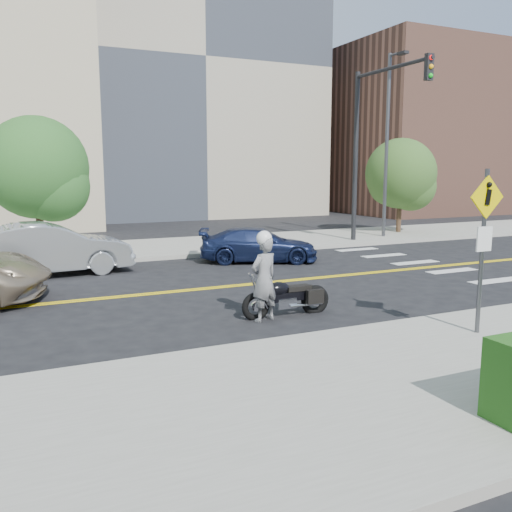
{
  "coord_description": "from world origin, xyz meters",
  "views": [
    {
      "loc": [
        -3.58,
        -13.39,
        3.12
      ],
      "look_at": [
        1.49,
        -2.38,
        1.2
      ],
      "focal_mm": 38.0,
      "sensor_mm": 36.0,
      "label": 1
    }
  ],
  "objects_px": {
    "pedestrian_sign": "(484,235)",
    "motorcyclist": "(264,276)",
    "parked_car_silver": "(49,249)",
    "motorcycle": "(287,288)",
    "parked_car_blue": "(258,245)"
  },
  "relations": [
    {
      "from": "pedestrian_sign",
      "to": "motorcyclist",
      "type": "xyz_separation_m",
      "value": [
        -3.02,
        2.85,
        -1.01
      ]
    },
    {
      "from": "parked_car_silver",
      "to": "motorcycle",
      "type": "bearing_deg",
      "value": -152.59
    },
    {
      "from": "motorcyclist",
      "to": "motorcycle",
      "type": "xyz_separation_m",
      "value": [
        0.62,
        0.15,
        -0.34
      ]
    },
    {
      "from": "motorcycle",
      "to": "parked_car_blue",
      "type": "height_order",
      "value": "motorcycle"
    },
    {
      "from": "motorcyclist",
      "to": "parked_car_silver",
      "type": "xyz_separation_m",
      "value": [
        -3.7,
        7.21,
        -0.16
      ]
    },
    {
      "from": "pedestrian_sign",
      "to": "motorcycle",
      "type": "bearing_deg",
      "value": 128.61
    },
    {
      "from": "pedestrian_sign",
      "to": "parked_car_blue",
      "type": "xyz_separation_m",
      "value": [
        0.01,
        9.64,
        -1.38
      ]
    },
    {
      "from": "motorcycle",
      "to": "parked_car_blue",
      "type": "distance_m",
      "value": 7.06
    },
    {
      "from": "parked_car_silver",
      "to": "parked_car_blue",
      "type": "distance_m",
      "value": 6.75
    },
    {
      "from": "pedestrian_sign",
      "to": "motorcycle",
      "type": "relative_size",
      "value": 1.5
    },
    {
      "from": "motorcyclist",
      "to": "motorcycle",
      "type": "relative_size",
      "value": 0.95
    },
    {
      "from": "pedestrian_sign",
      "to": "parked_car_blue",
      "type": "relative_size",
      "value": 0.75
    },
    {
      "from": "pedestrian_sign",
      "to": "parked_car_blue",
      "type": "bearing_deg",
      "value": 89.92
    },
    {
      "from": "pedestrian_sign",
      "to": "parked_car_silver",
      "type": "relative_size",
      "value": 0.62
    },
    {
      "from": "parked_car_blue",
      "to": "pedestrian_sign",
      "type": "bearing_deg",
      "value": -157.52
    }
  ]
}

